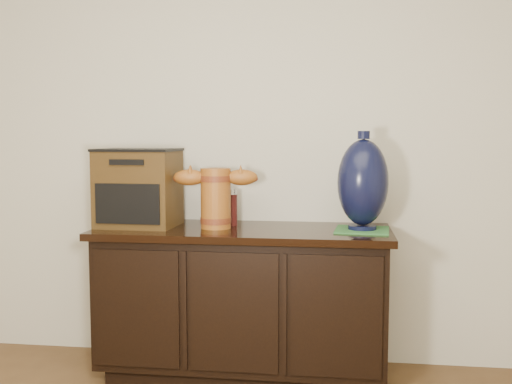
# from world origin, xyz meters

# --- Properties ---
(sideboard) EXTENTS (1.46, 0.56, 0.75)m
(sideboard) POSITION_xyz_m (0.00, 2.23, 0.39)
(sideboard) COLOR black
(sideboard) RESTS_ON ground
(terracotta_vessel) EXTENTS (0.42, 0.17, 0.30)m
(terracotta_vessel) POSITION_xyz_m (-0.13, 2.21, 0.92)
(terracotta_vessel) COLOR #9E591C
(terracotta_vessel) RESTS_ON sideboard
(tv_radio) EXTENTS (0.40, 0.33, 0.39)m
(tv_radio) POSITION_xyz_m (-0.53, 2.23, 0.95)
(tv_radio) COLOR #3A270E
(tv_radio) RESTS_ON sideboard
(green_mat) EXTENTS (0.27, 0.27, 0.01)m
(green_mat) POSITION_xyz_m (0.59, 2.23, 0.76)
(green_mat) COLOR #2E672F
(green_mat) RESTS_ON sideboard
(lamp_base) EXTENTS (0.26, 0.26, 0.47)m
(lamp_base) POSITION_xyz_m (0.59, 2.23, 0.99)
(lamp_base) COLOR black
(lamp_base) RESTS_ON green_mat
(spray_can) EXTENTS (0.06, 0.06, 0.19)m
(spray_can) POSITION_xyz_m (-0.07, 2.31, 0.85)
(spray_can) COLOR #53100E
(spray_can) RESTS_ON sideboard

